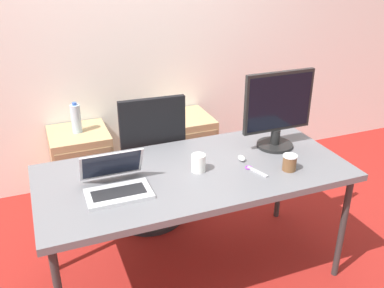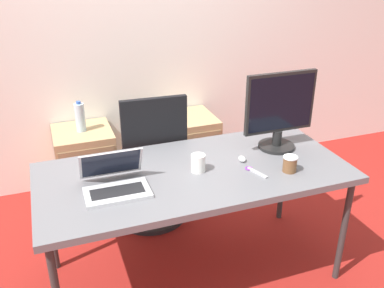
{
  "view_description": "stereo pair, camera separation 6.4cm",
  "coord_description": "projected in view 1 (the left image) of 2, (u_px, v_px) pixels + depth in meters",
  "views": [
    {
      "loc": [
        -0.82,
        -2.03,
        1.96
      ],
      "look_at": [
        0.0,
        0.04,
        0.91
      ],
      "focal_mm": 40.0,
      "sensor_mm": 36.0,
      "label": 1
    },
    {
      "loc": [
        -0.76,
        -2.05,
        1.96
      ],
      "look_at": [
        0.0,
        0.04,
        0.91
      ],
      "focal_mm": 40.0,
      "sensor_mm": 36.0,
      "label": 2
    }
  ],
  "objects": [
    {
      "name": "coffee_cup_brown",
      "position": [
        290.0,
        163.0,
        2.47
      ],
      "size": [
        0.08,
        0.08,
        0.1
      ],
      "color": "brown",
      "rests_on": "desk"
    },
    {
      "name": "ground_plane",
      "position": [
        194.0,
        272.0,
        2.82
      ],
      "size": [
        14.0,
        14.0,
        0.0
      ],
      "primitive_type": "plane",
      "color": "maroon"
    },
    {
      "name": "coffee_cup_white",
      "position": [
        198.0,
        163.0,
        2.46
      ],
      "size": [
        0.08,
        0.08,
        0.1
      ],
      "color": "white",
      "rests_on": "desk"
    },
    {
      "name": "mouse",
      "position": [
        242.0,
        158.0,
        2.59
      ],
      "size": [
        0.04,
        0.06,
        0.03
      ],
      "color": "silver",
      "rests_on": "desk"
    },
    {
      "name": "water_bottle",
      "position": [
        76.0,
        118.0,
        3.34
      ],
      "size": [
        0.08,
        0.08,
        0.25
      ],
      "color": "silver",
      "rests_on": "cabinet_left"
    },
    {
      "name": "cabinet_left",
      "position": [
        82.0,
        166.0,
        3.52
      ],
      "size": [
        0.46,
        0.47,
        0.61
      ],
      "color": "tan",
      "rests_on": "ground_plane"
    },
    {
      "name": "desk",
      "position": [
        195.0,
        177.0,
        2.51
      ],
      "size": [
        1.81,
        0.83,
        0.76
      ],
      "color": "slate",
      "rests_on": "ground_plane"
    },
    {
      "name": "monitor",
      "position": [
        278.0,
        110.0,
        2.68
      ],
      "size": [
        0.47,
        0.23,
        0.5
      ],
      "color": "black",
      "rests_on": "desk"
    },
    {
      "name": "laptop_center",
      "position": [
        116.0,
        184.0,
        2.27
      ],
      "size": [
        0.34,
        0.3,
        0.2
      ],
      "color": "silver",
      "rests_on": "desk"
    },
    {
      "name": "cabinet_right",
      "position": [
        184.0,
        148.0,
        3.81
      ],
      "size": [
        0.46,
        0.47,
        0.61
      ],
      "color": "tan",
      "rests_on": "ground_plane"
    },
    {
      "name": "wall_back",
      "position": [
        128.0,
        33.0,
        3.49
      ],
      "size": [
        10.0,
        0.05,
        2.6
      ],
      "color": "white",
      "rests_on": "ground_plane"
    },
    {
      "name": "scissors",
      "position": [
        254.0,
        170.0,
        2.48
      ],
      "size": [
        0.08,
        0.17,
        0.01
      ],
      "color": "#B2B2B7",
      "rests_on": "desk"
    },
    {
      "name": "office_chair",
      "position": [
        149.0,
        176.0,
        3.17
      ],
      "size": [
        0.56,
        0.57,
        1.06
      ],
      "color": "#232326",
      "rests_on": "ground_plane"
    }
  ]
}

